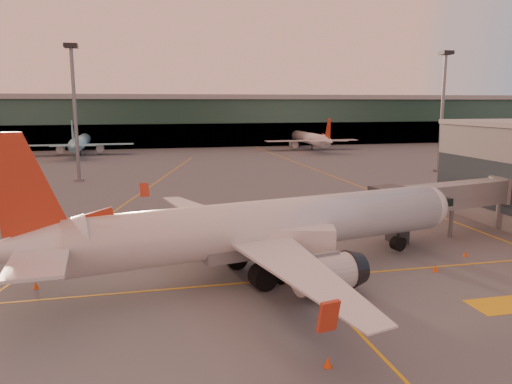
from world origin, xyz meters
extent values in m
plane|color=#4C4F54|center=(0.00, 0.00, 0.00)|extent=(600.00, 600.00, 0.00)
cube|color=gold|center=(0.00, 5.00, 0.01)|extent=(80.00, 0.25, 0.01)
cube|color=gold|center=(-10.00, 45.00, 0.01)|extent=(31.30, 115.98, 0.01)
cube|color=gold|center=(30.00, 70.00, 0.01)|extent=(0.25, 160.00, 0.01)
cube|color=gold|center=(5.00, -8.00, 0.01)|extent=(0.25, 30.00, 0.01)
cube|color=gold|center=(18.00, -4.00, 0.01)|extent=(6.00, 3.00, 0.01)
cube|color=#19382D|center=(0.00, 142.00, 8.00)|extent=(400.00, 18.00, 16.00)
cube|color=gray|center=(0.00, 142.00, 16.80)|extent=(400.00, 20.00, 1.60)
cube|color=black|center=(0.00, 133.50, 4.00)|extent=(400.00, 1.00, 8.00)
cube|color=#2D3D47|center=(33.05, 18.00, 5.00)|extent=(0.30, 21.60, 6.00)
cylinder|color=slate|center=(-20.00, 66.00, 12.50)|extent=(0.70, 0.70, 25.00)
cube|color=black|center=(-20.00, 66.00, 25.20)|extent=(2.40, 2.40, 0.80)
cube|color=slate|center=(-20.00, 66.00, 0.25)|extent=(1.60, 1.60, 0.50)
cylinder|color=slate|center=(55.00, 62.00, 12.50)|extent=(0.70, 0.70, 25.00)
cube|color=black|center=(55.00, 62.00, 25.20)|extent=(2.40, 2.40, 0.80)
cube|color=slate|center=(55.00, 62.00, 0.25)|extent=(1.60, 1.60, 0.50)
cylinder|color=silver|center=(2.61, 6.74, 4.45)|extent=(34.84, 11.58, 4.45)
sphere|color=silver|center=(19.56, 10.35, 4.45)|extent=(4.36, 4.36, 4.36)
cube|color=black|center=(20.81, 10.62, 5.01)|extent=(2.56, 3.25, 0.78)
cone|color=silver|center=(-16.41, 2.68, 4.78)|extent=(8.33, 5.72, 4.23)
cube|color=silver|center=(-15.21, -0.95, 4.90)|extent=(4.09, 7.42, 0.22)
cylinder|color=silver|center=(4.85, 0.30, 2.00)|extent=(5.15, 3.80, 2.89)
cylinder|color=black|center=(0.73, 3.38, 1.00)|extent=(2.28, 1.94, 2.00)
cylinder|color=black|center=(0.73, 3.38, 1.61)|extent=(0.40, 0.40, 1.22)
cube|color=silver|center=(-16.79, 6.49, 4.90)|extent=(5.84, 7.98, 0.22)
cylinder|color=silver|center=(2.03, 13.53, 2.00)|extent=(5.15, 3.80, 2.89)
cylinder|color=black|center=(-0.48, 9.04, 1.00)|extent=(2.28, 1.94, 2.00)
cylinder|color=black|center=(-0.48, 9.04, 1.61)|extent=(0.40, 0.40, 1.22)
cube|color=slate|center=(1.37, 6.47, 3.00)|extent=(11.49, 5.77, 1.78)
cylinder|color=black|center=(16.26, 9.65, 1.00)|extent=(1.56, 1.16, 1.40)
cube|color=slate|center=(25.14, 13.97, 4.75)|extent=(18.29, 6.60, 2.70)
cube|color=#2D3035|center=(16.79, 12.53, 4.75)|extent=(4.07, 4.07, 3.00)
cube|color=#2D3035|center=(18.29, 13.43, 1.20)|extent=(1.60, 2.40, 2.40)
cylinder|color=black|center=(18.29, 12.33, 0.40)|extent=(0.80, 0.40, 0.80)
cylinder|color=black|center=(18.29, 14.53, 0.40)|extent=(0.80, 0.40, 0.80)
cylinder|color=slate|center=(25.14, 13.97, 1.73)|extent=(0.50, 0.50, 3.45)
cylinder|color=slate|center=(34.00, 16.00, 4.75)|extent=(4.40, 4.40, 3.00)
cylinder|color=slate|center=(34.00, 16.00, 1.73)|extent=(2.40, 2.40, 3.45)
cube|color=#BB3B1A|center=(4.58, 4.76, 0.77)|extent=(3.81, 3.25, 1.53)
cube|color=silver|center=(4.28, 4.84, 3.17)|extent=(6.40, 4.06, 2.87)
cylinder|color=black|center=(2.47, 4.07, 0.46)|extent=(0.98, 0.59, 0.92)
cylinder|color=black|center=(6.02, 3.08, 0.46)|extent=(0.98, 0.59, 0.92)
cone|color=#E1470B|center=(22.28, 7.17, 0.29)|extent=(0.45, 0.45, 0.58)
cube|color=#E1470B|center=(22.28, 7.17, 0.02)|extent=(0.39, 0.39, 0.03)
cone|color=#E1470B|center=(-17.22, 7.60, 0.30)|extent=(0.48, 0.48, 0.61)
cube|color=#E1470B|center=(-17.22, 7.60, 0.02)|extent=(0.41, 0.41, 0.03)
cone|color=#E1470B|center=(1.42, -9.33, 0.32)|extent=(0.50, 0.50, 0.63)
cube|color=#E1470B|center=(1.42, -9.33, 0.02)|extent=(0.43, 0.43, 0.03)
cone|color=#E1470B|center=(16.84, 3.87, 0.31)|extent=(0.49, 0.49, 0.63)
cube|color=#E1470B|center=(16.84, 3.87, 0.02)|extent=(0.43, 0.43, 0.03)
camera|label=1|loc=(-8.63, -33.99, 14.94)|focal=35.00mm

